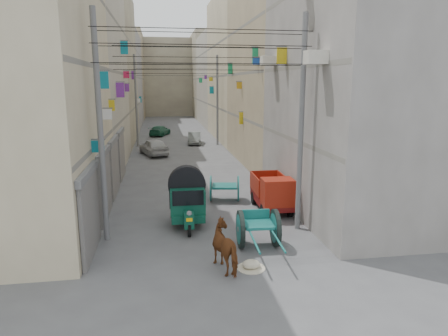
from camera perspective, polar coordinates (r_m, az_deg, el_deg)
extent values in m
plane|color=#4B4B4E|center=(9.98, 1.55, -21.81)|extent=(140.00, 140.00, 0.00)
cube|color=slate|center=(16.51, -17.93, 3.24)|extent=(0.25, 9.80, 0.18)
cube|color=slate|center=(16.36, -18.63, 13.68)|extent=(0.25, 9.80, 0.18)
cube|color=#AEA595|center=(27.90, -22.94, 12.01)|extent=(8.00, 12.00, 12.00)
cube|color=slate|center=(27.36, -14.50, 6.70)|extent=(0.25, 11.76, 0.18)
cube|color=slate|center=(27.27, -14.84, 12.99)|extent=(0.25, 11.76, 0.18)
cube|color=slate|center=(27.51, -15.19, 19.24)|extent=(0.25, 11.76, 0.18)
cube|color=tan|center=(40.68, -18.69, 13.44)|extent=(8.00, 14.00, 14.00)
cube|color=slate|center=(40.29, -12.83, 8.37)|extent=(0.25, 13.72, 0.18)
cube|color=slate|center=(40.23, -13.03, 12.64)|extent=(0.25, 13.72, 0.18)
cube|color=slate|center=(40.39, -13.24, 16.89)|extent=(0.25, 13.72, 0.18)
cube|color=gray|center=(54.53, -16.20, 11.91)|extent=(8.00, 14.00, 11.80)
cube|color=slate|center=(54.25, -11.91, 9.27)|extent=(0.25, 13.72, 0.18)
cube|color=slate|center=(54.21, -12.05, 12.44)|extent=(0.25, 13.72, 0.18)
cube|color=slate|center=(54.32, -12.19, 15.60)|extent=(0.25, 13.72, 0.18)
cube|color=tan|center=(67.46, -14.90, 12.64)|extent=(8.00, 12.00, 13.50)
cube|color=slate|center=(67.23, -11.40, 9.78)|extent=(0.25, 11.76, 0.18)
cube|color=slate|center=(67.19, -11.51, 12.33)|extent=(0.25, 11.76, 0.18)
cube|color=slate|center=(67.29, -11.62, 14.88)|extent=(0.25, 11.76, 0.18)
cube|color=gray|center=(18.78, 22.23, 14.04)|extent=(8.00, 10.00, 13.00)
cube|color=slate|center=(17.27, 10.24, 3.99)|extent=(0.25, 9.80, 0.18)
cube|color=slate|center=(17.12, 10.62, 13.98)|extent=(0.25, 9.80, 0.18)
cube|color=tan|center=(28.78, 10.60, 12.71)|extent=(8.00, 12.00, 12.00)
cube|color=slate|center=(27.83, 2.76, 7.15)|extent=(0.25, 11.76, 0.18)
cube|color=slate|center=(27.73, 2.83, 13.34)|extent=(0.25, 11.76, 0.18)
cube|color=slate|center=(27.97, 2.89, 19.49)|extent=(0.25, 11.76, 0.18)
cube|color=beige|center=(41.29, 4.47, 13.99)|extent=(8.00, 14.00, 14.00)
cube|color=slate|center=(40.61, -1.02, 8.69)|extent=(0.25, 13.72, 0.18)
cube|color=slate|center=(40.54, -1.03, 12.93)|extent=(0.25, 13.72, 0.18)
cube|color=slate|center=(40.70, -1.05, 17.15)|extent=(0.25, 13.72, 0.18)
cube|color=#AEA595|center=(54.98, 0.98, 12.37)|extent=(8.00, 14.00, 11.80)
cube|color=slate|center=(54.49, -3.11, 9.52)|extent=(0.25, 13.72, 0.18)
cube|color=slate|center=(54.44, -3.15, 12.68)|extent=(0.25, 13.72, 0.18)
cube|color=slate|center=(54.56, -3.18, 15.83)|extent=(0.25, 13.72, 0.18)
cube|color=tan|center=(67.83, -0.98, 13.02)|extent=(8.00, 12.00, 13.50)
cube|color=slate|center=(67.42, -4.28, 9.98)|extent=(0.25, 11.76, 0.18)
cube|color=slate|center=(67.38, -4.32, 12.53)|extent=(0.25, 11.76, 0.18)
cube|color=slate|center=(67.48, -4.36, 15.08)|extent=(0.25, 11.76, 0.18)
cube|color=tan|center=(74.16, -8.04, 12.63)|extent=(22.00, 10.00, 13.00)
cube|color=#545459|center=(13.83, -18.58, -6.55)|extent=(0.12, 3.00, 2.60)
cube|color=slate|center=(13.45, -18.90, -0.67)|extent=(0.18, 3.20, 0.25)
cube|color=#545459|center=(17.34, -16.63, -2.70)|extent=(0.12, 3.00, 2.60)
cube|color=slate|center=(17.04, -16.86, 2.03)|extent=(0.18, 3.20, 0.25)
cube|color=#545459|center=(20.92, -15.36, -0.15)|extent=(0.12, 3.00, 2.60)
cube|color=slate|center=(20.67, -15.52, 3.78)|extent=(0.18, 3.20, 0.25)
cube|color=#545459|center=(24.63, -14.44, 1.69)|extent=(0.12, 3.00, 2.60)
cube|color=slate|center=(24.42, -14.57, 5.04)|extent=(0.18, 3.20, 0.25)
cube|color=gold|center=(42.76, -1.89, 12.58)|extent=(0.38, 0.08, 0.41)
cube|color=#0C758A|center=(49.84, -11.87, 9.54)|extent=(0.27, 0.08, 0.71)
cube|color=#0C758A|center=(14.90, -17.57, 2.96)|extent=(0.44, 0.08, 0.42)
cube|color=#722893|center=(24.04, -14.61, 10.73)|extent=(0.45, 0.08, 0.84)
cube|color=#1B9658|center=(53.29, -3.37, 12.38)|extent=(0.41, 0.08, 0.59)
cube|color=silver|center=(18.09, -16.34, 7.38)|extent=(0.38, 0.08, 0.44)
cube|color=#0C758A|center=(42.03, -1.79, 11.05)|extent=(0.43, 0.08, 0.72)
cube|color=#722893|center=(48.07, -2.65, 12.83)|extent=(0.28, 0.08, 0.44)
cube|color=#0C758A|center=(28.33, -14.07, 16.33)|extent=(0.48, 0.08, 0.84)
cube|color=silver|center=(46.31, -12.05, 9.42)|extent=(0.31, 0.08, 0.44)
cube|color=#BE8716|center=(27.69, 2.19, 11.71)|extent=(0.35, 0.08, 0.45)
cube|color=#1B9658|center=(31.28, 0.89, 14.02)|extent=(0.34, 0.08, 0.79)
cube|color=gold|center=(20.32, -15.75, 8.59)|extent=(0.28, 0.08, 0.52)
cube|color=#722893|center=(37.84, -12.87, 12.79)|extent=(0.28, 0.08, 0.74)
cube|color=gold|center=(27.30, 2.46, 7.11)|extent=(0.26, 0.08, 0.80)
cube|color=#BE8716|center=(18.35, 8.33, 15.45)|extent=(0.34, 0.08, 0.55)
cube|color=#0C758A|center=(16.84, -16.97, 11.92)|extent=(0.47, 0.08, 0.67)
cube|color=#C01946|center=(29.38, -13.79, 12.82)|extent=(0.40, 0.08, 0.47)
cube|color=#722893|center=(29.90, -13.70, 11.09)|extent=(0.32, 0.08, 0.55)
cube|color=#1741A2|center=(22.55, 4.75, 14.96)|extent=(0.47, 0.08, 0.35)
cube|color=#1B9658|center=(23.40, 4.46, 15.71)|extent=(0.32, 0.08, 0.89)
cube|color=gold|center=(18.26, 8.25, 15.58)|extent=(0.44, 0.08, 0.69)
cube|color=#1741A2|center=(14.59, -18.81, 1.29)|extent=(0.10, 3.20, 0.80)
cube|color=#722893|center=(23.42, -15.21, 5.34)|extent=(0.10, 3.20, 0.80)
cube|color=#0C758A|center=(35.32, -13.21, 7.56)|extent=(0.10, 3.20, 0.80)
cube|color=#1B9658|center=(47.28, -12.22, 8.65)|extent=(0.10, 3.20, 0.80)
cube|color=#C01946|center=(15.43, 12.42, 2.21)|extent=(0.10, 3.20, 0.80)
cube|color=silver|center=(23.95, 4.58, 5.86)|extent=(0.10, 3.20, 0.80)
cube|color=#C01946|center=(35.68, 0.02, 7.91)|extent=(0.10, 3.20, 0.80)
cube|color=#722893|center=(47.54, -2.29, 8.93)|extent=(0.10, 3.20, 0.80)
cube|color=beige|center=(14.16, 12.98, 15.15)|extent=(0.70, 0.55, 0.45)
cube|color=beige|center=(19.86, 6.36, 14.97)|extent=(0.70, 0.55, 0.45)
cylinder|color=slate|center=(14.37, -17.27, 5.27)|extent=(0.20, 0.20, 8.00)
cylinder|color=slate|center=(15.13, 10.96, 5.91)|extent=(0.20, 0.20, 8.00)
cylinder|color=slate|center=(36.23, -12.45, 9.28)|extent=(0.20, 0.20, 8.00)
cylinder|color=slate|center=(36.54, -0.95, 9.58)|extent=(0.20, 0.20, 8.00)
cylinder|color=black|center=(13.74, -2.65, 14.70)|extent=(7.40, 0.02, 0.02)
cylinder|color=black|center=(13.79, -2.67, 17.19)|extent=(7.40, 0.02, 0.02)
cylinder|color=black|center=(13.84, -2.70, 19.26)|extent=(7.40, 0.02, 0.02)
cylinder|color=black|center=(14.74, -3.10, 14.52)|extent=(7.40, 0.02, 0.02)
cylinder|color=black|center=(14.78, -3.13, 16.84)|extent=(7.40, 0.02, 0.02)
cylinder|color=black|center=(14.83, -3.15, 18.77)|extent=(7.40, 0.02, 0.02)
cylinder|color=black|center=(20.21, -4.78, 13.81)|extent=(7.40, 0.02, 0.02)
cylinder|color=black|center=(20.24, -4.81, 15.51)|extent=(7.40, 0.02, 0.02)
cylinder|color=black|center=(20.28, -4.84, 16.92)|extent=(7.40, 0.02, 0.02)
cylinder|color=black|center=(28.19, -6.06, 13.26)|extent=(7.40, 0.02, 0.02)
cylinder|color=black|center=(28.21, -6.08, 14.48)|extent=(7.40, 0.02, 0.02)
cylinder|color=black|center=(28.24, -6.11, 15.50)|extent=(7.40, 0.02, 0.02)
cylinder|color=black|center=(36.18, -6.76, 12.96)|extent=(7.40, 0.02, 0.02)
cylinder|color=black|center=(36.20, -6.79, 13.91)|extent=(7.40, 0.02, 0.02)
cylinder|color=black|center=(36.22, -6.81, 14.70)|extent=(7.40, 0.02, 0.02)
cylinder|color=black|center=(14.92, -4.99, -8.70)|extent=(0.13, 0.58, 0.57)
cylinder|color=black|center=(16.74, -7.29, -6.41)|extent=(0.13, 0.58, 0.57)
cylinder|color=black|center=(16.79, -3.42, -6.28)|extent=(0.13, 0.58, 0.57)
cube|color=#0B4231|center=(16.11, -5.26, -6.35)|extent=(1.32, 1.97, 0.29)
cube|color=#0B4231|center=(14.86, -5.02, -7.44)|extent=(0.37, 0.47, 0.56)
cylinder|color=silver|center=(14.52, -4.99, -6.41)|extent=(0.19, 0.05, 0.18)
cube|color=#EAB30D|center=(14.58, -4.97, -7.40)|extent=(0.23, 0.03, 0.12)
cube|color=#0B4231|center=(15.99, -5.31, -4.30)|extent=(1.36, 1.77, 0.97)
cube|color=black|center=(15.06, -5.16, -4.31)|extent=(1.18, 0.08, 0.56)
cube|color=black|center=(15.94, -7.75, -4.02)|extent=(0.06, 1.23, 0.67)
cube|color=black|center=(16.00, -2.89, -3.86)|extent=(0.06, 1.23, 0.67)
cube|color=silver|center=(15.26, -5.10, -7.11)|extent=(1.28, 0.07, 0.06)
cylinder|color=black|center=(13.83, 2.37, -8.73)|extent=(0.21, 1.32, 1.31)
cylinder|color=#155E5A|center=(13.83, 2.37, -8.73)|extent=(0.21, 1.03, 1.02)
cylinder|color=slate|center=(13.83, 2.37, -8.73)|extent=(0.21, 0.18, 0.17)
cylinder|color=black|center=(14.05, 7.34, -8.48)|extent=(0.21, 1.32, 1.31)
cylinder|color=#155E5A|center=(14.05, 7.34, -8.48)|extent=(0.21, 1.03, 1.02)
cylinder|color=slate|center=(14.05, 7.34, -8.48)|extent=(0.21, 0.18, 0.17)
cylinder|color=slate|center=(13.93, 4.88, -8.61)|extent=(1.27, 0.14, 0.07)
cube|color=#155E5A|center=(13.87, 4.89, -7.96)|extent=(1.03, 1.08, 0.09)
cube|color=#155E5A|center=(14.24, 4.55, -6.54)|extent=(0.99, 0.12, 0.33)
cylinder|color=#155E5A|center=(12.76, 4.22, -10.14)|extent=(0.17, 2.16, 0.07)
cylinder|color=#155E5A|center=(12.91, 7.55, -9.94)|extent=(0.17, 2.16, 0.07)
cylinder|color=black|center=(16.92, 5.62, -6.15)|extent=(0.18, 0.59, 0.59)
cylinder|color=black|center=(18.76, 4.27, -4.30)|extent=(0.18, 0.59, 0.59)
cylinder|color=black|center=(17.22, 9.40, -5.94)|extent=(0.18, 0.59, 0.59)
cylinder|color=black|center=(19.02, 7.70, -4.15)|extent=(0.18, 0.59, 0.59)
cube|color=#610E0D|center=(17.91, 6.74, -4.49)|extent=(1.38, 2.98, 0.31)
cube|color=maroon|center=(16.78, 7.64, -3.42)|extent=(1.32, 0.97, 1.12)
cube|color=black|center=(16.37, 8.03, -3.50)|extent=(1.16, 0.09, 0.49)
cube|color=#610E0D|center=(18.30, 6.38, -3.33)|extent=(1.39, 2.00, 0.11)
cube|color=maroon|center=(18.06, 4.40, -2.24)|extent=(0.11, 1.97, 0.76)
cube|color=maroon|center=(18.37, 8.39, -2.09)|extent=(0.11, 1.97, 0.76)
cube|color=maroon|center=(19.12, 5.72, -1.47)|extent=(1.34, 0.09, 0.76)
cylinder|color=#155E5A|center=(19.20, -1.89, -2.91)|extent=(0.26, 1.22, 1.22)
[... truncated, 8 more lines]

